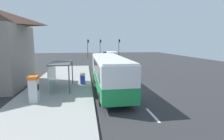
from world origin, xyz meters
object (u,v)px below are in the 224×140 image
object	(u,v)px
traffic_light_median	(100,46)
sedan_near	(106,54)
ticket_machine	(34,89)
traffic_light_far_side	(88,46)
sedan_far	(110,57)
recycling_bin_red	(83,78)
white_van	(112,56)
recycling_bin_blue	(83,80)
traffic_light_near_side	(119,46)
bus	(109,72)
recycling_bin_green	(83,77)
bus_shelter	(58,69)

from	to	relation	value
traffic_light_median	sedan_near	bearing A→B (deg)	59.97
ticket_machine	traffic_light_far_side	distance (m)	37.07
sedan_near	sedan_far	distance (m)	8.53
recycling_bin_red	white_van	bearing A→B (deg)	73.37
sedan_far	traffic_light_far_side	xyz separation A→B (m)	(-5.40, 4.44, 2.66)
recycling_bin_blue	traffic_light_near_side	distance (m)	32.41
bus	sedan_far	bearing A→B (deg)	82.23
white_van	sedan_far	distance (m)	5.06
recycling_bin_red	sedan_far	bearing A→B (deg)	76.19
recycling_bin_green	bus_shelter	xyz separation A→B (m)	(-2.21, -2.86, 1.44)
sedan_far	recycling_bin_blue	world-z (taller)	sedan_far
sedan_far	traffic_light_far_side	bearing A→B (deg)	140.63
recycling_bin_green	bus_shelter	world-z (taller)	bus_shelter
bus	traffic_light_median	distance (m)	34.77
traffic_light_far_side	traffic_light_median	distance (m)	3.59
recycling_bin_red	traffic_light_median	distance (m)	32.15
sedan_near	traffic_light_far_side	distance (m)	7.28
sedan_far	ticket_machine	distance (m)	33.78
recycling_bin_blue	traffic_light_median	xyz separation A→B (m)	(4.60, 32.39, 2.81)
white_van	bus_shelter	size ratio (longest dim) A/B	1.30
traffic_light_far_side	traffic_light_median	xyz separation A→B (m)	(3.50, 0.80, 0.01)
sedan_far	recycling_bin_red	bearing A→B (deg)	-103.81
sedan_far	traffic_light_near_side	world-z (taller)	traffic_light_near_side
white_van	ticket_machine	xyz separation A→B (m)	(-9.80, -27.26, -0.17)
traffic_light_far_side	sedan_near	bearing A→B (deg)	37.14
white_van	traffic_light_median	xyz separation A→B (m)	(-1.80, 10.26, 2.12)
bus_shelter	recycling_bin_green	bearing A→B (deg)	52.26
bus	bus_shelter	distance (m)	4.78
sedan_near	traffic_light_median	world-z (taller)	traffic_light_median
bus	recycling_bin_blue	distance (m)	3.58
white_van	ticket_machine	world-z (taller)	white_van
bus_shelter	white_van	bearing A→B (deg)	69.94
white_van	traffic_light_far_side	bearing A→B (deg)	119.26
recycling_bin_blue	bus_shelter	world-z (taller)	bus_shelter
ticket_machine	traffic_light_far_side	world-z (taller)	traffic_light_far_side
sedan_near	traffic_light_median	size ratio (longest dim) A/B	0.85
white_van	sedan_far	xyz separation A→B (m)	(0.10, 5.03, -0.55)
recycling_bin_red	ticket_machine	bearing A→B (deg)	-120.23
sedan_near	traffic_light_near_side	world-z (taller)	traffic_light_near_side
sedan_near	recycling_bin_red	world-z (taller)	sedan_near
bus	traffic_light_near_side	bearing A→B (deg)	77.70
sedan_near	ticket_machine	xyz separation A→B (m)	(-9.90, -40.82, 0.38)
ticket_machine	traffic_light_median	distance (m)	38.44
white_van	recycling_bin_green	distance (m)	21.70
white_van	recycling_bin_green	xyz separation A→B (m)	(-6.40, -20.73, -0.69)
recycling_bin_red	recycling_bin_green	bearing A→B (deg)	90.00
white_van	recycling_bin_red	size ratio (longest dim) A/B	5.48
white_van	recycling_bin_blue	xyz separation A→B (m)	(-6.40, -22.13, -0.69)
bus_shelter	sedan_near	bearing A→B (deg)	76.80
sedan_far	white_van	bearing A→B (deg)	-91.16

